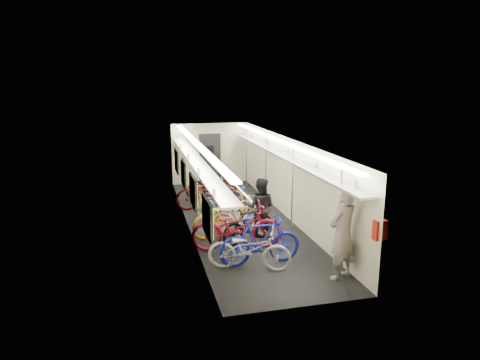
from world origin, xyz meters
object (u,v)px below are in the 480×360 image
bicycle_0 (249,249)px  bicycle_1 (260,241)px  backpack (380,230)px  passenger_mid (260,207)px  passenger_near (342,233)px

bicycle_0 → bicycle_1: bearing=-34.1°
bicycle_1 → backpack: (1.83, -1.77, 0.71)m
bicycle_0 → passenger_mid: size_ratio=1.15×
passenger_near → passenger_mid: bearing=-97.4°
bicycle_0 → passenger_near: (1.74, -0.84, 0.50)m
bicycle_1 → passenger_mid: bearing=-18.4°
bicycle_0 → bicycle_1: 0.37m
bicycle_1 → passenger_mid: (0.51, 1.73, 0.23)m
bicycle_0 → passenger_mid: bearing=-0.8°
passenger_mid → backpack: bearing=138.3°
bicycle_1 → bicycle_0: bearing=122.0°
passenger_near → bicycle_1: bearing=-61.9°
bicycle_0 → bicycle_1: bicycle_1 is taller
passenger_near → backpack: size_ratio=5.17×
passenger_near → passenger_mid: 2.93m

